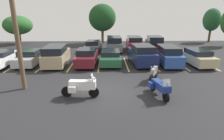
# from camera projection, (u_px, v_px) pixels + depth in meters

# --- Properties ---
(ground) EXTENTS (44.00, 44.00, 0.10)m
(ground) POSITION_uv_depth(u_px,v_px,m) (104.00, 91.00, 12.01)
(ground) COLOR #262628
(motorcycle_touring) EXTENTS (2.27, 0.98, 1.45)m
(motorcycle_touring) POSITION_uv_depth(u_px,v_px,m) (82.00, 86.00, 10.88)
(motorcycle_touring) COLOR black
(motorcycle_touring) RESTS_ON ground
(motorcycle_second) EXTENTS (1.13, 2.01, 1.32)m
(motorcycle_second) POSITION_uv_depth(u_px,v_px,m) (154.00, 73.00, 13.55)
(motorcycle_second) COLOR black
(motorcycle_second) RESTS_ON ground
(motorcycle_third) EXTENTS (1.05, 2.22, 1.34)m
(motorcycle_third) POSITION_uv_depth(u_px,v_px,m) (160.00, 87.00, 10.94)
(motorcycle_third) COLOR black
(motorcycle_third) RESTS_ON ground
(parking_stripes) EXTENTS (21.29, 5.18, 0.01)m
(parking_stripes) POSITION_uv_depth(u_px,v_px,m) (99.00, 64.00, 18.15)
(parking_stripes) COLOR #EAE066
(parking_stripes) RESTS_ON ground
(car_white) EXTENTS (1.93, 4.89, 1.44)m
(car_white) POSITION_uv_depth(u_px,v_px,m) (2.00, 58.00, 17.49)
(car_white) COLOR white
(car_white) RESTS_ON ground
(car_silver) EXTENTS (1.86, 4.62, 1.44)m
(car_silver) POSITION_uv_depth(u_px,v_px,m) (31.00, 57.00, 17.94)
(car_silver) COLOR #B7B7BC
(car_silver) RESTS_ON ground
(car_tan) EXTENTS (2.04, 4.57, 1.91)m
(car_tan) POSITION_uv_depth(u_px,v_px,m) (56.00, 56.00, 17.50)
(car_tan) COLOR tan
(car_tan) RESTS_ON ground
(car_maroon) EXTENTS (1.91, 4.40, 1.58)m
(car_maroon) POSITION_uv_depth(u_px,v_px,m) (87.00, 57.00, 17.68)
(car_maroon) COLOR maroon
(car_maroon) RESTS_ON ground
(car_green) EXTENTS (1.91, 4.68, 1.32)m
(car_green) POSITION_uv_depth(u_px,v_px,m) (110.00, 57.00, 18.19)
(car_green) COLOR #235638
(car_green) RESTS_ON ground
(car_navy) EXTENTS (2.29, 4.61, 1.92)m
(car_navy) POSITION_uv_depth(u_px,v_px,m) (142.00, 55.00, 17.85)
(car_navy) COLOR navy
(car_navy) RESTS_ON ground
(car_blue) EXTENTS (1.83, 4.69, 1.81)m
(car_blue) POSITION_uv_depth(u_px,v_px,m) (168.00, 55.00, 17.85)
(car_blue) COLOR #2D519E
(car_blue) RESTS_ON ground
(car_champagne) EXTENTS (2.05, 4.98, 1.48)m
(car_champagne) POSITION_uv_depth(u_px,v_px,m) (196.00, 57.00, 17.99)
(car_champagne) COLOR #C1B289
(car_champagne) RESTS_ON ground
(car_far_charcoal) EXTENTS (2.15, 4.35, 1.45)m
(car_far_charcoal) POSITION_uv_depth(u_px,v_px,m) (93.00, 46.00, 23.85)
(car_far_charcoal) COLOR #38383D
(car_far_charcoal) RESTS_ON ground
(car_far_grey) EXTENTS (1.95, 4.46, 1.91)m
(car_far_grey) POSITION_uv_depth(u_px,v_px,m) (114.00, 44.00, 24.11)
(car_far_grey) COLOR slate
(car_far_grey) RESTS_ON ground
(car_far_red) EXTENTS (1.94, 4.81, 1.90)m
(car_far_red) POSITION_uv_depth(u_px,v_px,m) (134.00, 44.00, 24.26)
(car_far_red) COLOR maroon
(car_far_red) RESTS_ON ground
(car_far_black) EXTENTS (2.18, 4.43, 1.94)m
(car_far_black) POSITION_uv_depth(u_px,v_px,m) (154.00, 44.00, 24.13)
(car_far_black) COLOR black
(car_far_black) RESTS_ON ground
(utility_pole) EXTENTS (0.72, 1.74, 8.90)m
(utility_pole) POSITION_uv_depth(u_px,v_px,m) (14.00, 17.00, 10.93)
(utility_pole) COLOR brown
(utility_pole) RESTS_ON ground
(tree_center) EXTENTS (2.82, 2.82, 5.56)m
(tree_center) POSITION_uv_depth(u_px,v_px,m) (212.00, 20.00, 30.90)
(tree_center) COLOR #4C3823
(tree_center) RESTS_ON ground
(tree_rear) EXTENTS (4.40, 4.40, 4.43)m
(tree_rear) POSITION_uv_depth(u_px,v_px,m) (18.00, 25.00, 29.08)
(tree_rear) COLOR #4C3823
(tree_rear) RESTS_ON ground
(tree_far_right) EXTENTS (4.28, 4.28, 6.19)m
(tree_far_right) POSITION_uv_depth(u_px,v_px,m) (102.00, 18.00, 29.34)
(tree_far_right) COLOR #4C3823
(tree_far_right) RESTS_ON ground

